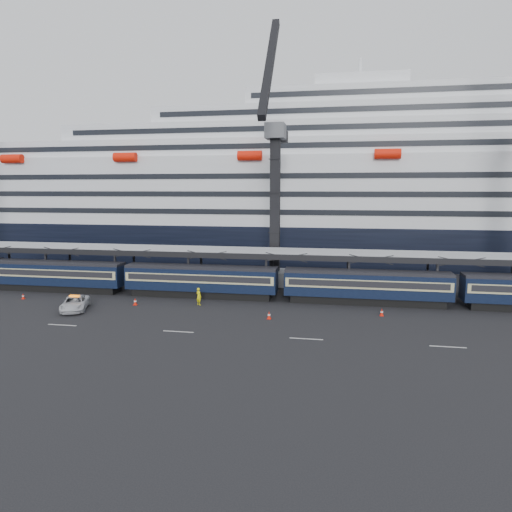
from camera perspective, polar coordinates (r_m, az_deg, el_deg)
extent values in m
plane|color=black|center=(46.88, 24.20, -8.85)|extent=(260.00, 260.00, 0.00)
cube|color=beige|center=(49.30, -23.06, -7.94)|extent=(3.00, 0.15, 0.02)
cube|color=beige|center=(44.05, -9.68, -9.30)|extent=(3.00, 0.15, 0.02)
cube|color=beige|center=(41.69, 6.31, -10.25)|extent=(3.00, 0.15, 0.02)
cube|color=beige|center=(42.70, 22.87, -10.42)|extent=(3.00, 0.15, 0.02)
cube|color=black|center=(65.94, -23.77, -3.60)|extent=(17.48, 2.40, 0.90)
cube|color=black|center=(65.62, -23.86, -2.06)|extent=(19.00, 2.80, 2.70)
cube|color=#BCB784|center=(65.57, -23.87, -1.80)|extent=(18.62, 2.92, 1.05)
cube|color=black|center=(65.56, -23.88, -1.76)|extent=(17.86, 2.98, 0.70)
cube|color=black|center=(65.38, -23.94, -0.76)|extent=(19.00, 2.50, 0.35)
cube|color=black|center=(57.37, -6.86, -4.64)|extent=(17.48, 2.40, 0.90)
cube|color=black|center=(56.99, -6.89, -2.88)|extent=(19.00, 2.80, 2.70)
cube|color=#BCB784|center=(56.94, -6.90, -2.58)|extent=(18.62, 2.92, 1.05)
cube|color=black|center=(56.93, -6.90, -2.53)|extent=(17.86, 2.98, 0.70)
cube|color=black|center=(56.72, -6.92, -1.39)|extent=(19.00, 2.50, 0.35)
cube|color=black|center=(55.08, 13.56, -5.36)|extent=(17.48, 2.40, 0.90)
cube|color=black|center=(54.69, 13.63, -3.53)|extent=(19.00, 2.80, 2.70)
cube|color=#BCB784|center=(54.63, 13.64, -3.22)|extent=(18.62, 2.92, 1.05)
cube|color=black|center=(54.62, 13.64, -3.17)|extent=(17.86, 2.98, 0.70)
cube|color=black|center=(54.41, 13.68, -1.98)|extent=(19.00, 2.50, 0.35)
cube|color=#9C9EA4|center=(59.13, 21.25, 0.12)|extent=(130.00, 6.00, 0.25)
cube|color=black|center=(56.27, 21.82, -0.61)|extent=(130.00, 0.25, 0.70)
cube|color=black|center=(62.09, 20.71, 0.23)|extent=(130.00, 0.25, 0.70)
cube|color=black|center=(78.02, -28.44, -0.47)|extent=(0.25, 0.25, 5.40)
cube|color=black|center=(67.64, -24.73, -1.43)|extent=(0.25, 0.25, 5.40)
cube|color=black|center=(72.24, -22.21, -0.71)|extent=(0.25, 0.25, 5.40)
cube|color=black|center=(62.50, -17.16, -1.78)|extent=(0.25, 0.25, 5.40)
cube|color=black|center=(67.46, -15.00, -0.97)|extent=(0.25, 0.25, 5.40)
cube|color=black|center=(58.64, -8.43, -2.14)|extent=(0.25, 0.25, 5.40)
cube|color=black|center=(63.89, -6.84, -1.25)|extent=(0.25, 0.25, 5.40)
cube|color=black|center=(56.30, 1.28, -2.49)|extent=(0.25, 0.25, 5.40)
cube|color=black|center=(61.75, 2.07, -1.53)|extent=(0.25, 0.25, 5.40)
cube|color=black|center=(55.69, 11.51, -2.78)|extent=(0.25, 0.25, 5.40)
cube|color=black|center=(61.19, 11.39, -1.78)|extent=(0.25, 0.25, 5.40)
cube|color=black|center=(56.85, 21.65, -2.97)|extent=(0.25, 0.25, 5.40)
cube|color=black|center=(62.26, 20.63, -1.98)|extent=(0.25, 0.25, 5.40)
cube|color=black|center=(64.86, 29.35, -2.13)|extent=(0.25, 0.25, 5.40)
cube|color=black|center=(90.73, 17.34, 1.76)|extent=(200.00, 28.00, 7.00)
cube|color=white|center=(90.21, 17.60, 7.76)|extent=(190.00, 26.88, 12.00)
cube|color=white|center=(90.50, 17.81, 12.51)|extent=(160.00, 24.64, 3.00)
cube|color=black|center=(78.29, 19.04, 13.18)|extent=(153.60, 0.12, 0.90)
cube|color=white|center=(90.79, 17.90, 14.40)|extent=(124.00, 21.84, 3.00)
cube|color=black|center=(80.00, 18.99, 15.23)|extent=(119.04, 0.12, 0.90)
cube|color=white|center=(91.18, 17.99, 16.27)|extent=(90.00, 19.04, 3.00)
cube|color=black|center=(81.81, 18.93, 17.19)|extent=(86.40, 0.12, 0.90)
cube|color=white|center=(91.66, 18.08, 18.12)|extent=(56.00, 16.24, 3.00)
cube|color=black|center=(83.71, 18.88, 19.07)|extent=(53.76, 0.12, 0.90)
cube|color=white|center=(91.48, 12.87, 19.93)|extent=(16.00, 12.00, 2.50)
cylinder|color=red|center=(95.57, -28.18, 10.67)|extent=(4.00, 1.60, 1.60)
cylinder|color=red|center=(83.94, -16.03, 11.78)|extent=(4.00, 1.60, 1.60)
cylinder|color=red|center=(76.99, -0.78, 12.44)|extent=(4.00, 1.60, 1.60)
cylinder|color=red|center=(76.00, 16.13, 12.18)|extent=(4.00, 1.60, 1.60)
cube|color=#474A4E|center=(64.20, 2.34, -2.70)|extent=(4.50, 4.50, 2.00)
cube|color=black|center=(63.07, 2.39, 6.26)|extent=(1.30, 1.30, 18.00)
cube|color=#474A4E|center=(63.50, 2.45, 15.31)|extent=(2.60, 3.20, 2.00)
cube|color=black|center=(59.15, 1.69, 22.64)|extent=(0.90, 12.26, 14.37)
cube|color=black|center=(65.98, 2.75, 15.04)|extent=(0.90, 5.04, 0.90)
cube|color=black|center=(68.44, 3.03, 14.63)|extent=(2.20, 1.60, 1.60)
imported|color=silver|center=(54.58, -21.70, -5.52)|extent=(4.33, 6.01, 1.52)
imported|color=yellow|center=(53.31, -7.17, -5.02)|extent=(0.88, 0.82, 2.03)
cube|color=red|center=(62.75, -27.08, -4.79)|extent=(0.36, 0.36, 0.04)
cone|color=red|center=(62.68, -27.10, -4.47)|extent=(0.30, 0.30, 0.67)
cylinder|color=white|center=(62.68, -27.10, -4.47)|extent=(0.25, 0.25, 0.11)
cube|color=red|center=(54.87, -14.86, -5.92)|extent=(0.42, 0.42, 0.04)
cone|color=red|center=(54.77, -14.87, -5.49)|extent=(0.36, 0.36, 0.80)
cylinder|color=white|center=(54.77, -14.87, -5.49)|extent=(0.30, 0.30, 0.13)
cube|color=red|center=(47.54, 1.64, -7.84)|extent=(0.41, 0.41, 0.04)
cone|color=red|center=(47.43, 1.64, -7.37)|extent=(0.34, 0.34, 0.78)
cylinder|color=white|center=(47.43, 1.64, -7.37)|extent=(0.29, 0.29, 0.13)
cube|color=red|center=(50.44, 15.43, -7.19)|extent=(0.40, 0.40, 0.04)
cone|color=red|center=(50.34, 15.45, -6.75)|extent=(0.34, 0.34, 0.77)
cylinder|color=white|center=(50.34, 15.45, -6.75)|extent=(0.29, 0.29, 0.13)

